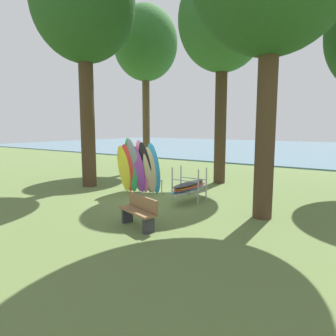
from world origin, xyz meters
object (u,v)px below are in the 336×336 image
tree_foreground_left (83,5)px  leaning_board_pile (139,168)px  board_storage_rack (189,187)px  park_bench (139,211)px  tree_far_left_back (223,22)px  tree_far_right_back (145,45)px

tree_foreground_left → leaning_board_pile: 7.44m
board_storage_rack → park_bench: board_storage_rack is taller
tree_foreground_left → tree_far_left_back: size_ratio=1.06×
tree_foreground_left → board_storage_rack: (5.23, 0.16, -7.37)m
tree_foreground_left → park_bench: (5.66, -3.20, -7.44)m
tree_far_right_back → leaning_board_pile: size_ratio=4.28×
board_storage_rack → tree_foreground_left: bearing=-178.3°
tree_far_right_back → board_storage_rack: tree_far_right_back is taller
tree_far_left_back → board_storage_rack: tree_far_left_back is taller
tree_far_right_back → leaning_board_pile: tree_far_right_back is taller
leaning_board_pile → board_storage_rack: bearing=2.4°
board_storage_rack → tree_far_left_back: bearing=99.6°
park_bench → tree_far_right_back: bearing=127.5°
tree_foreground_left → tree_far_right_back: bearing=100.1°
tree_foreground_left → board_storage_rack: 9.04m
tree_foreground_left → tree_far_right_back: tree_foreground_left is taller
tree_foreground_left → tree_far_left_back: tree_foreground_left is taller
tree_foreground_left → park_bench: bearing=-29.5°
tree_far_left_back → board_storage_rack: 8.06m
leaning_board_pile → tree_far_left_back: bearing=68.1°
tree_foreground_left → tree_far_right_back: (-0.97, 5.42, -0.39)m
tree_far_left_back → leaning_board_pile: bearing=-111.9°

